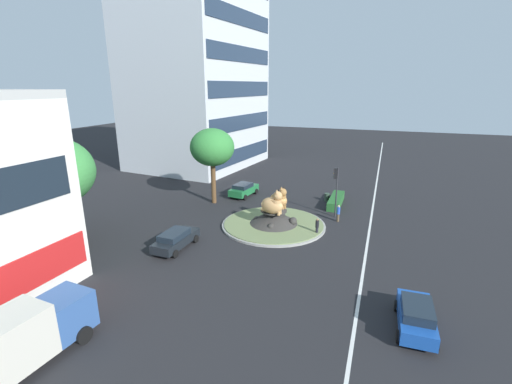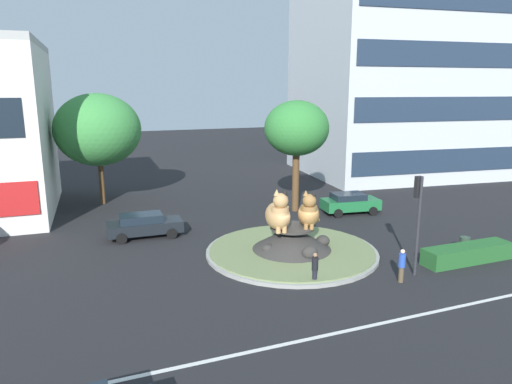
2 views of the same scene
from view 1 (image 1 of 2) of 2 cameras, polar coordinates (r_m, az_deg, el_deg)
ground_plane at (r=33.21m, az=2.81°, el=-5.38°), size 160.00×160.00×0.00m
lane_centreline at (r=31.97m, az=17.47°, el=-7.07°), size 112.00×0.20×0.01m
roundabout_island at (r=33.01m, az=2.85°, el=-4.50°), size 9.53×9.53×1.54m
cat_statue_calico at (r=31.48m, az=2.75°, el=-1.98°), size 1.78×2.43×2.34m
cat_statue_tabby at (r=33.15m, az=3.75°, el=-1.17°), size 2.05×2.17×2.12m
traffic_light_mast at (r=35.16m, az=12.63°, el=1.39°), size 0.32×0.46×4.91m
office_tower at (r=58.43m, az=-9.67°, el=20.62°), size 20.55×17.86×33.41m
clipped_hedge_strip at (r=39.65m, az=12.64°, el=-1.37°), size 5.23×1.20×0.90m
broadleaf_tree_behind_island at (r=38.33m, az=-7.00°, el=7.03°), size 4.69×4.69×8.16m
second_tree_near_tower at (r=32.67m, az=-29.85°, el=2.80°), size 6.53×6.53×8.65m
pedestrian_black_shirt at (r=31.28m, az=9.73°, el=-5.42°), size 0.31×0.31×1.54m
pedestrian_blue_shirt at (r=34.73m, az=13.00°, el=-3.26°), size 0.32×0.32×1.64m
sedan_on_far_lane at (r=21.57m, az=24.19°, el=-17.56°), size 4.19×2.03×1.59m
hatchback_near_shophouse at (r=41.66m, az=-1.99°, el=0.43°), size 4.31×2.48×1.51m
parked_car_right at (r=29.16m, az=-12.69°, el=-7.35°), size 4.54×2.04×1.48m
delivery_box_truck at (r=20.00m, az=-34.90°, el=-19.53°), size 7.64×2.86×2.96m
litter_bin at (r=40.69m, az=11.25°, el=-0.82°), size 0.56×0.56×0.90m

